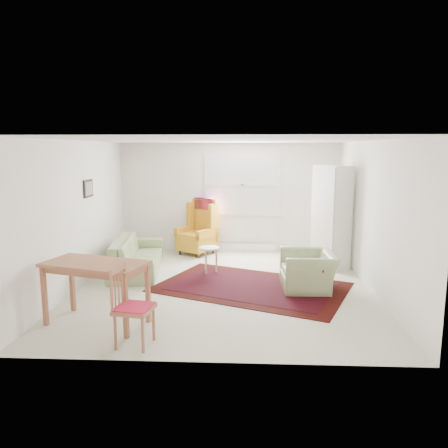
{
  "coord_description": "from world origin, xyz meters",
  "views": [
    {
      "loc": [
        0.36,
        -7.28,
        2.35
      ],
      "look_at": [
        0.0,
        0.3,
        1.05
      ],
      "focal_mm": 35.0,
      "sensor_mm": 36.0,
      "label": 1
    }
  ],
  "objects_px": {
    "armchair": "(308,267)",
    "desk": "(97,293)",
    "wingback_chair": "(196,227)",
    "cabinet": "(331,217)",
    "coffee_table": "(311,277)",
    "sofa": "(137,249)",
    "desk_chair": "(134,307)",
    "stool": "(209,260)"
  },
  "relations": [
    {
      "from": "armchair",
      "to": "coffee_table",
      "type": "height_order",
      "value": "armchair"
    },
    {
      "from": "wingback_chair",
      "to": "desk",
      "type": "height_order",
      "value": "wingback_chair"
    },
    {
      "from": "sofa",
      "to": "armchair",
      "type": "distance_m",
      "value": 3.33
    },
    {
      "from": "wingback_chair",
      "to": "desk",
      "type": "bearing_deg",
      "value": -68.84
    },
    {
      "from": "cabinet",
      "to": "desk_chair",
      "type": "xyz_separation_m",
      "value": [
        -3.05,
        -3.79,
        -0.53
      ]
    },
    {
      "from": "desk",
      "to": "coffee_table",
      "type": "bearing_deg",
      "value": 26.6
    },
    {
      "from": "coffee_table",
      "to": "cabinet",
      "type": "distance_m",
      "value": 1.88
    },
    {
      "from": "wingback_chair",
      "to": "stool",
      "type": "bearing_deg",
      "value": -40.93
    },
    {
      "from": "wingback_chair",
      "to": "cabinet",
      "type": "bearing_deg",
      "value": 15.9
    },
    {
      "from": "armchair",
      "to": "desk",
      "type": "xyz_separation_m",
      "value": [
        -3.08,
        -1.67,
        0.05
      ]
    },
    {
      "from": "armchair",
      "to": "stool",
      "type": "bearing_deg",
      "value": -118.21
    },
    {
      "from": "armchair",
      "to": "desk",
      "type": "distance_m",
      "value": 3.5
    },
    {
      "from": "coffee_table",
      "to": "armchair",
      "type": "bearing_deg",
      "value": 107.37
    },
    {
      "from": "coffee_table",
      "to": "cabinet",
      "type": "height_order",
      "value": "cabinet"
    },
    {
      "from": "stool",
      "to": "cabinet",
      "type": "distance_m",
      "value": 2.6
    },
    {
      "from": "stool",
      "to": "desk_chair",
      "type": "distance_m",
      "value": 3.25
    },
    {
      "from": "stool",
      "to": "desk_chair",
      "type": "relative_size",
      "value": 0.53
    },
    {
      "from": "desk_chair",
      "to": "wingback_chair",
      "type": "bearing_deg",
      "value": 6.66
    },
    {
      "from": "desk_chair",
      "to": "cabinet",
      "type": "bearing_deg",
      "value": -29.39
    },
    {
      "from": "stool",
      "to": "sofa",
      "type": "bearing_deg",
      "value": 175.02
    },
    {
      "from": "wingback_chair",
      "to": "desk_chair",
      "type": "height_order",
      "value": "wingback_chair"
    },
    {
      "from": "stool",
      "to": "desk",
      "type": "height_order",
      "value": "desk"
    },
    {
      "from": "sofa",
      "to": "armchair",
      "type": "height_order",
      "value": "sofa"
    },
    {
      "from": "armchair",
      "to": "desk",
      "type": "height_order",
      "value": "desk"
    },
    {
      "from": "sofa",
      "to": "desk",
      "type": "relative_size",
      "value": 1.59
    },
    {
      "from": "wingback_chair",
      "to": "stool",
      "type": "relative_size",
      "value": 2.45
    },
    {
      "from": "desk",
      "to": "stool",
      "type": "bearing_deg",
      "value": 62.45
    },
    {
      "from": "sofa",
      "to": "cabinet",
      "type": "bearing_deg",
      "value": -88.76
    },
    {
      "from": "wingback_chair",
      "to": "coffee_table",
      "type": "relative_size",
      "value": 2.2
    },
    {
      "from": "armchair",
      "to": "desk",
      "type": "bearing_deg",
      "value": -63.33
    },
    {
      "from": "coffee_table",
      "to": "desk_chair",
      "type": "relative_size",
      "value": 0.59
    },
    {
      "from": "armchair",
      "to": "stool",
      "type": "height_order",
      "value": "armchair"
    },
    {
      "from": "wingback_chair",
      "to": "stool",
      "type": "xyz_separation_m",
      "value": [
        0.42,
        -1.52,
        -0.37
      ]
    },
    {
      "from": "armchair",
      "to": "sofa",
      "type": "bearing_deg",
      "value": -109.17
    },
    {
      "from": "stool",
      "to": "desk_chair",
      "type": "bearing_deg",
      "value": -101.53
    },
    {
      "from": "wingback_chair",
      "to": "cabinet",
      "type": "relative_size",
      "value": 0.62
    },
    {
      "from": "wingback_chair",
      "to": "desk_chair",
      "type": "xyz_separation_m",
      "value": [
        -0.23,
        -4.7,
        -0.14
      ]
    },
    {
      "from": "sofa",
      "to": "coffee_table",
      "type": "relative_size",
      "value": 3.78
    },
    {
      "from": "cabinet",
      "to": "wingback_chair",
      "type": "bearing_deg",
      "value": 139.68
    },
    {
      "from": "wingback_chair",
      "to": "coffee_table",
      "type": "height_order",
      "value": "wingback_chair"
    },
    {
      "from": "desk",
      "to": "wingback_chair",
      "type": "bearing_deg",
      "value": 77.42
    },
    {
      "from": "armchair",
      "to": "desk_chair",
      "type": "distance_m",
      "value": 3.33
    }
  ]
}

